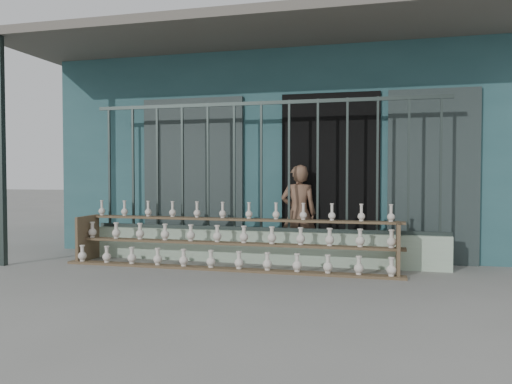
# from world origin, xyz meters

# --- Properties ---
(ground) EXTENTS (60.00, 60.00, 0.00)m
(ground) POSITION_xyz_m (0.00, 0.00, 0.00)
(ground) COLOR slate
(workshop_building) EXTENTS (7.40, 6.60, 3.21)m
(workshop_building) POSITION_xyz_m (0.00, 4.23, 1.62)
(workshop_building) COLOR #285055
(workshop_building) RESTS_ON ground
(parapet_wall) EXTENTS (5.00, 0.20, 0.45)m
(parapet_wall) POSITION_xyz_m (0.00, 1.30, 0.23)
(parapet_wall) COLOR #A4BFA4
(parapet_wall) RESTS_ON ground
(security_fence) EXTENTS (5.00, 0.04, 1.80)m
(security_fence) POSITION_xyz_m (-0.00, 1.30, 1.35)
(security_fence) COLOR #283330
(security_fence) RESTS_ON parapet_wall
(shelf_rack) EXTENTS (4.50, 0.68, 0.85)m
(shelf_rack) POSITION_xyz_m (-0.33, 0.89, 0.36)
(shelf_rack) COLOR brown
(shelf_rack) RESTS_ON ground
(elderly_woman) EXTENTS (0.56, 0.42, 1.37)m
(elderly_woman) POSITION_xyz_m (0.48, 1.56, 0.68)
(elderly_woman) COLOR brown
(elderly_woman) RESTS_ON ground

